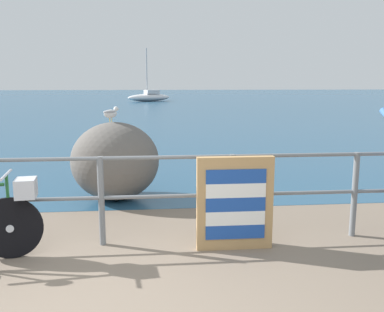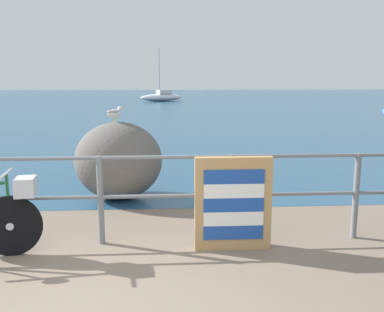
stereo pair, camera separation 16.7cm
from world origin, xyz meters
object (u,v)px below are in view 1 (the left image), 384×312
Objects in this scene: seagull at (111,113)px; sailboat at (149,97)px; folded_deckchair_stack at (235,203)px; breakwater_boulder_main at (115,161)px.

seagull is 33.35m from sailboat.
sailboat is (0.36, 33.34, -0.93)m from seagull.
folded_deckchair_stack is 35.57m from sailboat.
seagull is (-1.53, 2.21, 0.84)m from folded_deckchair_stack.
sailboat reaches higher than seagull.
seagull is 0.06× the size of sailboat.
breakwater_boulder_main is 0.28× the size of sailboat.
sailboat is (0.31, 33.40, -0.19)m from breakwater_boulder_main.
sailboat is at bearing 39.43° from seagull.
sailboat is at bearing 89.47° from breakwater_boulder_main.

